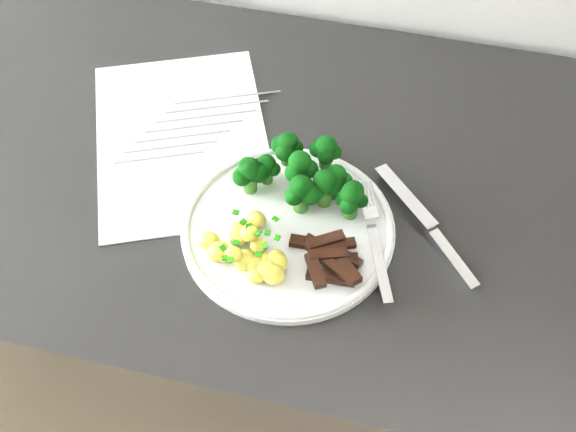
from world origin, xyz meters
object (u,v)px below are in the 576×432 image
object	(u,v)px
potatoes	(251,254)
fork	(376,244)
recipe_paper	(182,138)
beef_strips	(329,258)
broccoli	(305,173)
knife	(438,239)
counter	(331,354)
plate	(288,228)

from	to	relation	value
potatoes	fork	world-z (taller)	potatoes
recipe_paper	beef_strips	xyz separation A→B (m)	(0.22, -0.15, 0.02)
recipe_paper	broccoli	distance (m)	0.19
broccoli	potatoes	xyz separation A→B (m)	(-0.04, -0.11, -0.02)
broccoli	knife	distance (m)	0.17
broccoli	potatoes	size ratio (longest dim) A/B	1.50
broccoli	knife	size ratio (longest dim) A/B	1.04
recipe_paper	beef_strips	distance (m)	0.27
counter	recipe_paper	world-z (taller)	recipe_paper
counter	knife	xyz separation A→B (m)	(0.11, -0.06, 0.46)
plate	broccoli	size ratio (longest dim) A/B	1.54
recipe_paper	beef_strips	world-z (taller)	beef_strips
recipe_paper	broccoli	size ratio (longest dim) A/B	2.27
beef_strips	knife	size ratio (longest dim) A/B	0.58
counter	beef_strips	world-z (taller)	beef_strips
counter	knife	size ratio (longest dim) A/B	15.44
plate	beef_strips	size ratio (longest dim) A/B	2.76
potatoes	knife	world-z (taller)	potatoes
knife	plate	bearing A→B (deg)	-171.88
fork	knife	distance (m)	0.07
potatoes	counter	bearing A→B (deg)	57.76
broccoli	fork	xyz separation A→B (m)	(0.10, -0.06, -0.03)
potatoes	beef_strips	xyz separation A→B (m)	(0.08, 0.02, -0.00)
fork	broccoli	bearing A→B (deg)	147.06
beef_strips	fork	distance (m)	0.06
plate	fork	distance (m)	0.10
recipe_paper	fork	world-z (taller)	fork
broccoli	knife	xyz separation A→B (m)	(0.16, -0.03, -0.03)
counter	plate	world-z (taller)	plate
potatoes	fork	bearing A→B (deg)	19.50
recipe_paper	plate	size ratio (longest dim) A/B	1.48
potatoes	knife	bearing A→B (deg)	21.21
plate	knife	xyz separation A→B (m)	(0.17, 0.02, 0.00)
counter	fork	world-z (taller)	fork
broccoli	beef_strips	bearing A→B (deg)	-62.28
beef_strips	knife	xyz separation A→B (m)	(0.11, 0.06, -0.01)
potatoes	beef_strips	size ratio (longest dim) A/B	1.19
counter	potatoes	world-z (taller)	potatoes
beef_strips	knife	bearing A→B (deg)	27.87
fork	plate	bearing A→B (deg)	176.53
counter	recipe_paper	size ratio (longest dim) A/B	6.55
recipe_paper	knife	world-z (taller)	knife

